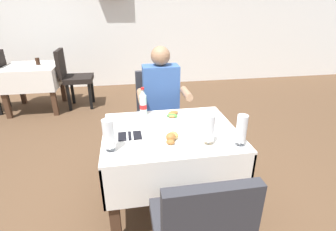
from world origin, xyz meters
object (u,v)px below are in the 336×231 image
object	(u,v)px
main_dining_table	(170,150)
napkin_cutlery_set	(130,136)
chair_far_diner_seat	(157,112)
beer_glass_middle	(109,135)
background_chair_right	(73,75)
seated_diner_far	(162,102)
background_table_tumbler	(38,61)
plate_far_diner	(172,117)
background_dining_table	(33,78)
plate_near_camera	(172,139)
beer_glass_left	(241,131)
cola_bottle_primary	(143,103)
beer_glass_right	(209,130)

from	to	relation	value
main_dining_table	napkin_cutlery_set	world-z (taller)	napkin_cutlery_set
chair_far_diner_seat	beer_glass_middle	world-z (taller)	chair_far_diner_seat
background_chair_right	seated_diner_far	bearing A→B (deg)	-57.44
main_dining_table	background_table_tumbler	distance (m)	3.12
plate_far_diner	background_chair_right	xyz separation A→B (m)	(-1.23, 2.36, -0.20)
background_table_tumbler	chair_far_diner_seat	bearing A→B (deg)	-47.35
plate_far_diner	background_dining_table	xyz separation A→B (m)	(-1.84, 2.36, -0.21)
plate_near_camera	main_dining_table	bearing A→B (deg)	84.45
plate_far_diner	background_chair_right	world-z (taller)	background_chair_right
beer_glass_left	background_dining_table	distance (m)	3.65
background_chair_right	beer_glass_middle	bearing A→B (deg)	-75.47
seated_diner_far	cola_bottle_primary	xyz separation A→B (m)	(-0.21, -0.37, 0.13)
background_table_tumbler	napkin_cutlery_set	bearing A→B (deg)	-62.84
main_dining_table	beer_glass_middle	world-z (taller)	beer_glass_middle
beer_glass_middle	background_chair_right	size ratio (longest dim) A/B	0.23
seated_diner_far	plate_far_diner	distance (m)	0.48
main_dining_table	beer_glass_right	world-z (taller)	beer_glass_right
beer_glass_left	seated_diner_far	bearing A→B (deg)	111.33
napkin_cutlery_set	background_chair_right	xyz separation A→B (m)	(-0.86, 2.63, -0.19)
plate_far_diner	cola_bottle_primary	distance (m)	0.28
main_dining_table	background_dining_table	xyz separation A→B (m)	(-1.78, 2.58, -0.02)
plate_far_diner	beer_glass_middle	world-z (taller)	beer_glass_middle
beer_glass_middle	background_table_tumbler	distance (m)	3.11
seated_diner_far	beer_glass_middle	size ratio (longest dim) A/B	5.54
chair_far_diner_seat	cola_bottle_primary	distance (m)	0.59
chair_far_diner_seat	background_dining_table	world-z (taller)	chair_far_diner_seat
background_chair_right	background_table_tumbler	distance (m)	0.56
beer_glass_middle	background_chair_right	xyz separation A→B (m)	(-0.73, 2.81, -0.30)
plate_near_camera	beer_glass_left	xyz separation A→B (m)	(0.44, -0.13, 0.09)
main_dining_table	background_dining_table	size ratio (longest dim) A/B	1.26
beer_glass_left	napkin_cutlery_set	distance (m)	0.79
beer_glass_right	background_dining_table	distance (m)	3.49
seated_diner_far	beer_glass_middle	distance (m)	1.05
napkin_cutlery_set	background_chair_right	size ratio (longest dim) A/B	0.20
background_table_tumbler	seated_diner_far	bearing A→B (deg)	-48.42
beer_glass_right	napkin_cutlery_set	bearing A→B (deg)	158.30
beer_glass_left	cola_bottle_primary	distance (m)	0.88
beer_glass_middle	background_dining_table	distance (m)	3.13
background_chair_right	main_dining_table	bearing A→B (deg)	-65.58
chair_far_diner_seat	beer_glass_middle	xyz separation A→B (m)	(-0.44, -1.03, 0.30)
beer_glass_middle	beer_glass_right	bearing A→B (deg)	-2.16
background_table_tumbler	background_chair_right	bearing A→B (deg)	-4.87
seated_diner_far	beer_glass_middle	xyz separation A→B (m)	(-0.48, -0.92, 0.15)
seated_diner_far	background_chair_right	size ratio (longest dim) A/B	1.30
background_dining_table	background_table_tumbler	xyz separation A→B (m)	(0.10, 0.04, 0.25)
chair_far_diner_seat	background_chair_right	xyz separation A→B (m)	(-1.17, 1.78, 0.00)
beer_glass_left	background_dining_table	size ratio (longest dim) A/B	0.28
beer_glass_right	chair_far_diner_seat	bearing A→B (deg)	101.73
main_dining_table	napkin_cutlery_set	size ratio (longest dim) A/B	5.35
main_dining_table	seated_diner_far	xyz separation A→B (m)	(0.03, 0.69, 0.16)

